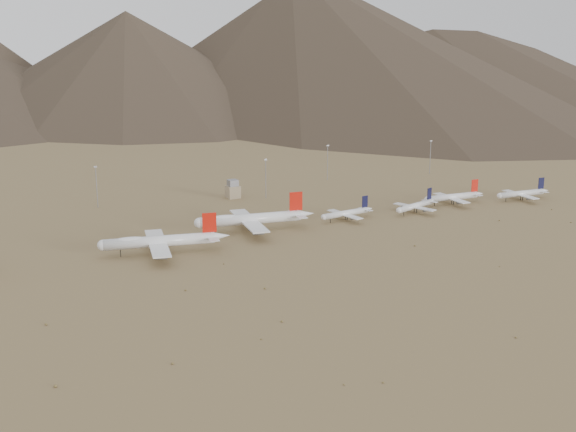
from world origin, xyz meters
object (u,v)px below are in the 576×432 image
narrowbody_a (347,213)px  narrowbody_b (416,206)px  widebody_east (251,219)px  widebody_centre (160,241)px  control_tower (233,190)px

narrowbody_a → narrowbody_b: narrowbody_b is taller
widebody_east → narrowbody_b: (104.75, -6.81, -2.72)m
widebody_centre → narrowbody_a: bearing=19.6°
narrowbody_a → narrowbody_b: size_ratio=1.00×
widebody_centre → narrowbody_b: (161.10, 10.93, -2.36)m
widebody_centre → narrowbody_b: 161.49m
widebody_east → narrowbody_a: bearing=6.6°
control_tower → widebody_centre: bearing=-129.4°
narrowbody_a → narrowbody_b: 46.33m
widebody_east → narrowbody_b: 105.01m
widebody_east → narrowbody_a: widebody_east is taller
widebody_centre → narrowbody_a: (114.92, 14.59, -2.48)m
widebody_east → narrowbody_b: bearing=6.0°
narrowbody_b → control_tower: (-80.88, 86.73, 1.18)m
narrowbody_b → widebody_centre: bearing=165.9°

